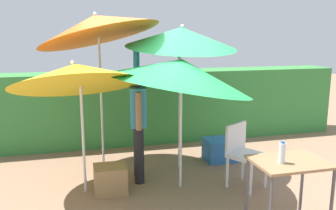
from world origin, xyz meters
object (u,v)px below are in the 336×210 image
folding_table (289,169)px  umbrella_orange (76,75)px  umbrella_yellow (180,72)px  cooler_box (221,150)px  umbrella_navy (181,37)px  crate_cardboard (110,179)px  person_vendor (138,118)px  bottle_water (282,153)px  chair_plastic (243,151)px  umbrella_rainbow (97,26)px

folding_table → umbrella_orange: bearing=146.3°
umbrella_yellow → cooler_box: 1.92m
umbrella_navy → cooler_box: size_ratio=4.15×
crate_cardboard → person_vendor: bearing=38.3°
cooler_box → bottle_water: bottle_water is taller
umbrella_orange → cooler_box: size_ratio=3.64×
umbrella_navy → folding_table: 2.55m
chair_plastic → cooler_box: 1.10m
umbrella_navy → umbrella_orange: bearing=-159.6°
cooler_box → bottle_water: size_ratio=2.33×
umbrella_rainbow → crate_cardboard: umbrella_rainbow is taller
chair_plastic → bottle_water: 1.23m
umbrella_rainbow → cooler_box: 2.86m
bottle_water → cooler_box: bearing=83.2°
umbrella_navy → chair_plastic: umbrella_navy is taller
umbrella_yellow → chair_plastic: (0.86, -0.21, -1.11)m
umbrella_orange → crate_cardboard: umbrella_orange is taller
umbrella_navy → crate_cardboard: size_ratio=5.38×
chair_plastic → folding_table: bearing=-90.4°
umbrella_yellow → crate_cardboard: size_ratio=4.74×
person_vendor → chair_plastic: (1.37, -0.60, -0.42)m
umbrella_navy → cooler_box: (0.77, 0.12, -1.88)m
person_vendor → folding_table: bearing=-51.6°
umbrella_orange → bottle_water: umbrella_orange is taller
umbrella_orange → umbrella_navy: bearing=20.4°
cooler_box → person_vendor: bearing=-163.6°
umbrella_orange → cooler_box: umbrella_orange is taller
chair_plastic → bottle_water: (-0.14, -1.17, 0.38)m
umbrella_rainbow → bottle_water: 3.21m
person_vendor → umbrella_rainbow: bearing=130.9°
umbrella_orange → cooler_box: bearing=16.8°
umbrella_yellow → crate_cardboard: 1.72m
chair_plastic → folding_table: (-0.01, -1.12, 0.17)m
bottle_water → umbrella_rainbow: bearing=126.5°
umbrella_orange → bottle_water: size_ratio=8.48×
umbrella_orange → umbrella_yellow: bearing=-5.4°
folding_table → cooler_box: bearing=86.5°
umbrella_navy → bottle_water: size_ratio=9.66×
umbrella_orange → umbrella_navy: umbrella_navy is taller
umbrella_rainbow → chair_plastic: 2.80m
umbrella_yellow → chair_plastic: umbrella_yellow is taller
chair_plastic → folding_table: size_ratio=1.11×
person_vendor → folding_table: person_vendor is taller
umbrella_rainbow → person_vendor: umbrella_rainbow is taller
umbrella_orange → crate_cardboard: (0.37, -0.10, -1.42)m
umbrella_yellow → folding_table: umbrella_yellow is taller
crate_cardboard → folding_table: 2.33m
umbrella_navy → folding_table: bearing=-72.7°
umbrella_yellow → folding_table: 1.84m
umbrella_yellow → umbrella_navy: size_ratio=0.88×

